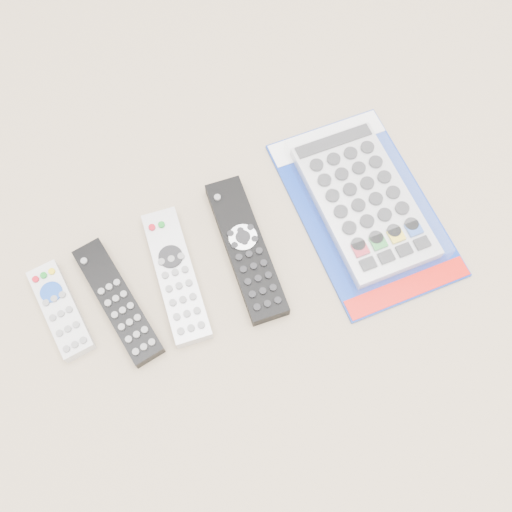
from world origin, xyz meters
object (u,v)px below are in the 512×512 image
remote_slim_black (118,302)px  jumbo_remote_packaged (364,200)px  remote_small_grey (61,310)px  remote_large_black (246,248)px  remote_silver_dvd (176,276)px

remote_slim_black → jumbo_remote_packaged: 0.35m
remote_small_grey → jumbo_remote_packaged: size_ratio=0.43×
remote_slim_black → remote_large_black: 0.17m
remote_small_grey → remote_slim_black: bearing=-20.8°
remote_small_grey → remote_slim_black: size_ratio=0.73×
jumbo_remote_packaged → remote_small_grey: bearing=179.4°
remote_silver_dvd → jumbo_remote_packaged: 0.27m
remote_slim_black → jumbo_remote_packaged: (0.34, -0.03, 0.01)m
remote_silver_dvd → remote_large_black: bearing=5.1°
remote_small_grey → remote_silver_dvd: bearing=-11.6°
remote_slim_black → remote_small_grey: bearing=156.0°
remote_slim_black → remote_silver_dvd: same height
remote_slim_black → jumbo_remote_packaged: size_ratio=0.59×
jumbo_remote_packaged → remote_slim_black: bearing=-178.1°
remote_silver_dvd → jumbo_remote_packaged: jumbo_remote_packaged is taller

